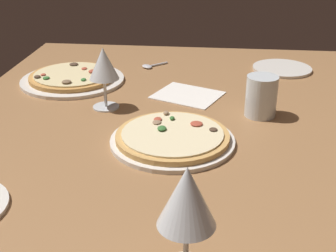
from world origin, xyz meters
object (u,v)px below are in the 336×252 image
object	(u,v)px
water_glass	(261,99)
wine_glass_far	(187,199)
paper_menu	(188,95)
side_plate	(282,69)
pizza_side	(72,78)
pizza_main	(173,138)
wine_glass_near	(104,66)
spoon	(150,66)

from	to	relation	value
water_glass	wine_glass_far	bearing A→B (deg)	165.51
water_glass	paper_menu	distance (cm)	22.69
paper_menu	water_glass	bearing A→B (deg)	-98.25
side_plate	paper_menu	bearing A→B (deg)	132.24
pizza_side	water_glass	xyz separation A→B (cm)	(-19.53, -54.37, 3.26)
pizza_side	side_plate	size ratio (longest dim) A/B	1.64
wine_glass_far	pizza_main	bearing A→B (deg)	8.33
pizza_main	wine_glass_near	world-z (taller)	wine_glass_near
pizza_side	paper_menu	size ratio (longest dim) A/B	1.79
pizza_main	water_glass	distance (cm)	27.06
side_plate	paper_menu	distance (cm)	39.06
pizza_side	side_plate	distance (cm)	66.82
paper_menu	pizza_side	bearing A→B (deg)	100.46
pizza_main	wine_glass_near	distance (cm)	28.46
wine_glass_near	spoon	world-z (taller)	wine_glass_near
pizza_main	spoon	world-z (taller)	pizza_main
pizza_main	paper_menu	size ratio (longest dim) A/B	1.60
pizza_side	spoon	size ratio (longest dim) A/B	3.56
pizza_main	pizza_side	world-z (taller)	same
wine_glass_far	side_plate	distance (cm)	98.40
pizza_side	spoon	bearing A→B (deg)	-52.22
wine_glass_near	spoon	size ratio (longest dim) A/B	1.85
spoon	side_plate	bearing A→B (deg)	-87.44
wine_glass_near	side_plate	xyz separation A→B (cm)	(37.07, -49.61, -10.93)
side_plate	wine_glass_near	bearing A→B (deg)	126.77
paper_menu	spoon	bearing A→B (deg)	53.35
wine_glass_near	water_glass	bearing A→B (deg)	-91.13
wine_glass_far	side_plate	bearing A→B (deg)	-14.55
wine_glass_near	spoon	xyz separation A→B (cm)	(35.15, -6.51, -10.91)
pizza_main	water_glass	world-z (taller)	water_glass
pizza_side	side_plate	bearing A→B (deg)	-74.08
pizza_main	spoon	size ratio (longest dim) A/B	3.20
side_plate	water_glass	bearing A→B (deg)	165.36
wine_glass_near	side_plate	bearing A→B (deg)	-53.23
wine_glass_far	spoon	distance (cm)	95.20
pizza_side	wine_glass_near	xyz separation A→B (cm)	(-18.75, -14.64, 10.21)
pizza_main	water_glass	bearing A→B (deg)	-49.40
pizza_side	side_plate	xyz separation A→B (cm)	(18.32, -64.26, -0.72)
pizza_side	spoon	xyz separation A→B (cm)	(16.40, -21.16, -0.71)
wine_glass_far	spoon	size ratio (longest dim) A/B	1.94
water_glass	side_plate	distance (cm)	39.33
pizza_side	side_plate	world-z (taller)	pizza_side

